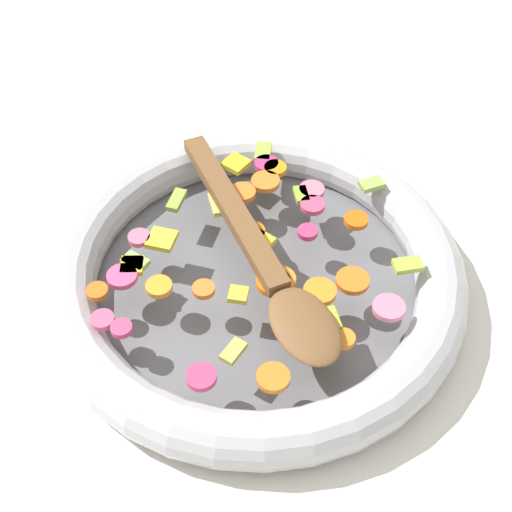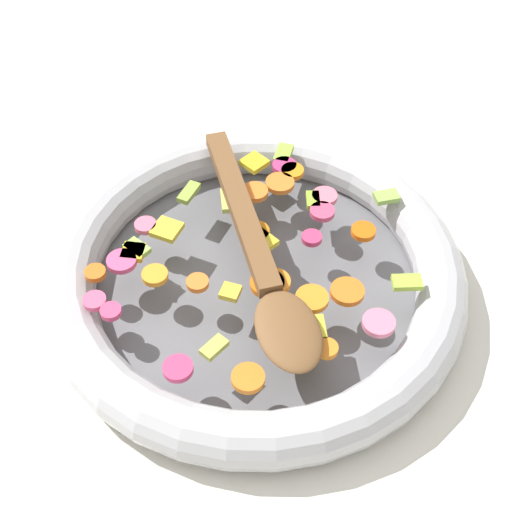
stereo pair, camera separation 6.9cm
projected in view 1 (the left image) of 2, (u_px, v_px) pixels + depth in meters
ground_plane at (256, 289)px, 0.73m from camera, size 4.00×4.00×0.00m
skillet at (256, 275)px, 0.71m from camera, size 0.42×0.42×0.05m
chopped_vegetables at (257, 252)px, 0.69m from camera, size 0.30×0.34×0.01m
wooden_spoon at (266, 263)px, 0.67m from camera, size 0.32×0.06×0.01m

